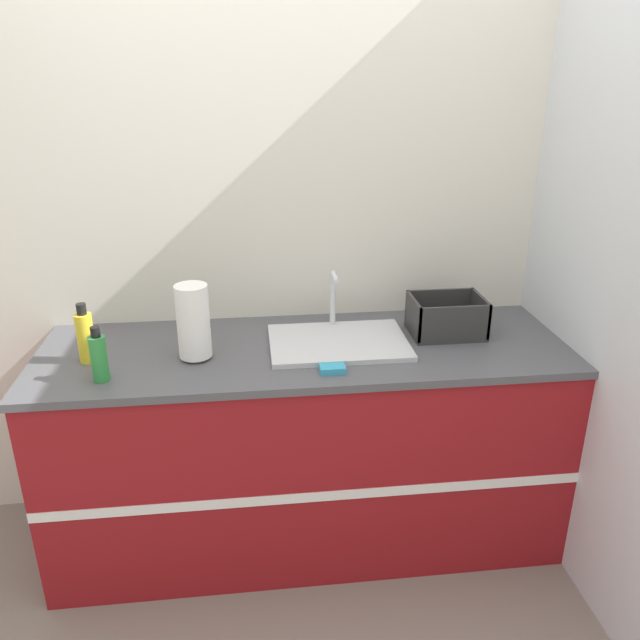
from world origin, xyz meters
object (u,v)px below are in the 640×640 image
dish_rack (446,320)px  bottle_green (99,357)px  sink (338,340)px  paper_towel_roll (193,322)px  bottle_yellow (85,336)px

dish_rack → bottle_green: bottle_green is taller
dish_rack → sink: bearing=-173.2°
paper_towel_roll → bottle_yellow: 0.39m
bottle_green → paper_towel_roll: bearing=24.3°
sink → paper_towel_roll: bearing=-173.4°
paper_towel_roll → bottle_green: 0.35m
sink → dish_rack: size_ratio=1.85×
bottle_yellow → bottle_green: 0.18m
paper_towel_roll → dish_rack: (0.99, 0.12, -0.08)m
sink → paper_towel_roll: paper_towel_roll is taller
paper_towel_roll → dish_rack: bearing=6.7°
paper_towel_roll → bottle_yellow: paper_towel_roll is taller
sink → bottle_green: bearing=-166.6°
bottle_yellow → dish_rack: bearing=4.0°
sink → dish_rack: 0.45m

